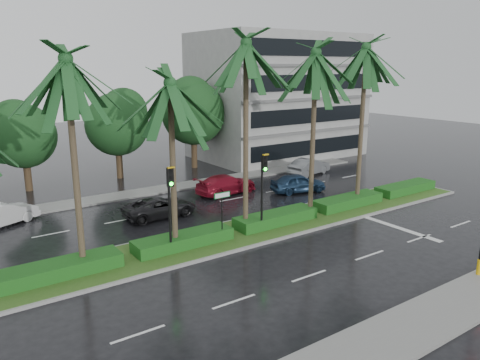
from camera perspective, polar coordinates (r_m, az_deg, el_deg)
ground at (r=24.75m, az=0.42°, el=-7.54°), size 120.00×120.00×0.00m
near_sidewalk at (r=18.24m, az=20.17°, el=-16.53°), size 40.00×2.40×0.12m
far_sidewalk at (r=34.73m, az=-11.13°, el=-1.38°), size 40.00×2.00×0.12m
median at (r=25.49m, az=-0.90°, el=-6.70°), size 36.00×4.00×0.15m
hedge at (r=25.36m, az=-0.90°, el=-5.92°), size 35.20×1.40×0.60m
lane_markings at (r=26.21m, az=6.42°, el=-6.37°), size 34.00×13.06×0.01m
palm_row at (r=23.22m, az=-3.59°, el=12.56°), size 26.30×4.20×10.79m
signal_median_left at (r=22.09m, az=-8.52°, el=-2.14°), size 0.34×0.42×4.36m
signal_median_right at (r=24.93m, az=2.84°, el=-0.16°), size 0.34×0.42×4.36m
street_sign at (r=23.91m, az=-2.20°, el=-2.94°), size 0.95×0.09×2.60m
bg_trees at (r=39.17m, az=-14.09°, el=7.29°), size 33.20×5.63×8.14m
building at (r=47.79m, az=4.61°, el=10.17°), size 16.00×10.00×12.00m
car_white at (r=30.23m, az=-27.10°, el=-3.74°), size 3.05×4.40×1.37m
car_darkgrey at (r=28.89m, az=-9.76°, el=-3.27°), size 2.08×4.47×1.24m
car_red at (r=33.63m, az=-1.69°, el=-0.52°), size 2.38×4.89×1.37m
car_blue at (r=34.25m, az=7.10°, el=-0.36°), size 2.59×4.30×1.37m
car_grey at (r=39.84m, az=8.41°, el=1.63°), size 2.32×4.47×1.40m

